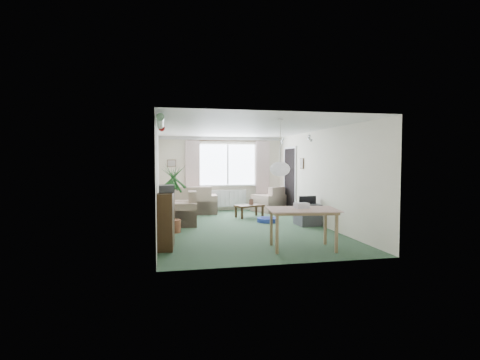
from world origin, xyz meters
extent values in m
plane|color=#2C4A32|center=(0.00, 0.00, 0.00)|extent=(6.50, 6.50, 0.00)
cube|color=white|center=(0.20, 3.23, 1.50)|extent=(1.80, 0.03, 1.30)
cube|color=black|center=(0.20, 3.15, 2.27)|extent=(2.60, 0.03, 0.03)
cube|color=beige|center=(-0.95, 3.13, 1.27)|extent=(0.45, 0.08, 2.00)
cube|color=beige|center=(1.35, 3.13, 1.27)|extent=(0.45, 0.08, 2.00)
cube|color=white|center=(0.20, 3.19, 0.40)|extent=(1.20, 0.10, 0.55)
cube|color=black|center=(1.99, 2.20, 1.00)|extent=(0.03, 0.95, 2.00)
sphere|color=white|center=(0.20, -2.30, 1.48)|extent=(0.36, 0.36, 0.36)
cylinder|color=#196626|center=(-1.92, -2.30, 2.28)|extent=(1.60, 1.60, 0.12)
sphere|color=silver|center=(1.30, 0.90, 2.22)|extent=(0.20, 0.20, 0.20)
sphere|color=silver|center=(1.60, -0.30, 2.22)|extent=(0.20, 0.20, 0.20)
cube|color=brown|center=(-1.60, 3.23, 1.55)|extent=(0.28, 0.03, 0.22)
cube|color=brown|center=(1.98, 1.20, 1.55)|extent=(0.03, 0.24, 0.30)
cube|color=#BDAF8F|center=(-1.10, 2.75, 0.42)|extent=(1.73, 0.96, 0.85)
cube|color=beige|center=(1.48, 2.71, 0.40)|extent=(1.18, 1.16, 0.80)
cube|color=#C3AF94|center=(-1.50, 0.75, 0.43)|extent=(0.97, 1.02, 0.86)
cube|color=black|center=(0.55, 1.64, 0.18)|extent=(0.89, 0.67, 0.36)
cube|color=brown|center=(0.62, 1.68, 0.44)|extent=(0.12, 0.04, 0.16)
cube|color=black|center=(-1.84, -1.70, 0.52)|extent=(0.35, 0.87, 1.03)
cube|color=#3C3E42|center=(-1.83, -1.64, 1.10)|extent=(0.29, 0.36, 0.14)
cylinder|color=#20591E|center=(-1.65, -0.24, 0.78)|extent=(0.76, 0.76, 1.55)
cube|color=tan|center=(0.63, -2.33, 0.36)|extent=(1.26, 0.93, 0.73)
cube|color=white|center=(0.64, -2.25, 0.79)|extent=(0.27, 0.21, 0.12)
cube|color=#333237|center=(1.70, 0.07, 0.27)|extent=(0.56, 0.61, 0.54)
cylinder|color=#2723A0|center=(0.84, 0.72, 0.06)|extent=(0.60, 0.60, 0.11)
camera|label=1|loc=(-1.91, -8.80, 1.64)|focal=28.00mm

